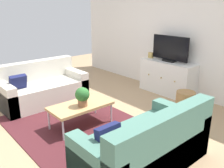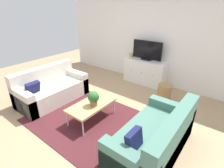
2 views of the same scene
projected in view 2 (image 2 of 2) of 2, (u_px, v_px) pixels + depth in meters
The scene contains 11 objects.
ground_plane at pixel (96, 118), 3.73m from camera, with size 10.00×10.00×0.00m, color tan.
wall_back at pixel (154, 38), 4.99m from camera, with size 6.40×0.12×2.70m, color white.
area_rug at pixel (91, 121), 3.62m from camera, with size 2.50×1.90×0.01m, color #4C1E23.
couch_left_side at pixel (51, 89), 4.34m from camera, with size 0.84×1.67×0.82m.
couch_right_side at pixel (157, 139), 2.74m from camera, with size 0.84×1.67×0.82m.
coffee_table at pixel (91, 105), 3.53m from camera, with size 0.53×1.01×0.38m.
potted_plant at pixel (93, 98), 3.40m from camera, with size 0.23×0.23×0.31m.
tv_console at pixel (145, 72), 5.23m from camera, with size 1.26×0.47×0.73m.
flat_screen_tv at pixel (147, 51), 4.98m from camera, with size 0.89×0.16×0.56m.
mantel_clock at pixel (131, 55), 5.34m from camera, with size 0.11×0.07×0.13m, color tan.
wicker_basket at pixel (164, 93), 4.29m from camera, with size 0.34×0.34×0.44m, color #9E7547.
Camera 2 is at (2.17, -2.21, 2.23)m, focal length 27.69 mm.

